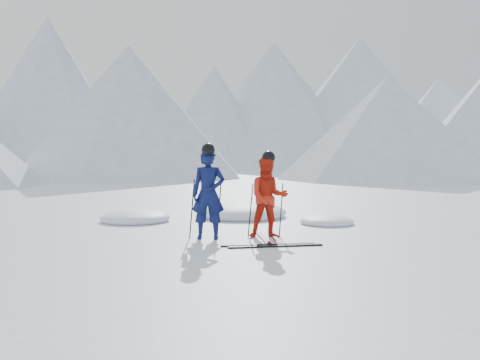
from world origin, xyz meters
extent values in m
plane|color=white|center=(0.00, 0.00, 0.00)|extent=(160.00, 160.00, 0.00)
cone|color=#B2BCD1|center=(-11.51, 40.48, 7.17)|extent=(23.96, 23.96, 14.35)
cone|color=#B2BCD1|center=(-5.08, 51.27, 5.96)|extent=(17.69, 17.69, 11.93)
cone|color=#B2BCD1|center=(4.51, 43.52, 5.42)|extent=(19.63, 19.63, 10.85)
cone|color=#B2BCD1|center=(11.74, 46.25, 7.07)|extent=(23.31, 23.31, 14.15)
cone|color=#B2BCD1|center=(21.49, 44.84, 7.44)|extent=(28.94, 28.94, 14.88)
cone|color=silver|center=(31.93, 45.34, 5.38)|extent=(24.45, 24.45, 10.76)
cone|color=#B2BCD1|center=(12.00, 20.00, 3.25)|extent=(14.00, 14.00, 6.50)
cone|color=#B2BCD1|center=(-4.00, 26.00, 4.50)|extent=(16.00, 16.00, 9.00)
imported|color=#0B1243|center=(-2.16, -0.05, 0.87)|extent=(0.71, 0.56, 1.73)
imported|color=red|center=(-0.99, -0.15, 0.79)|extent=(0.84, 0.69, 1.59)
cylinder|color=black|center=(-2.46, 0.10, 0.58)|extent=(0.12, 0.08, 1.15)
cylinder|color=black|center=(-1.91, 0.20, 0.58)|extent=(0.12, 0.07, 1.15)
cylinder|color=black|center=(-1.29, 0.10, 0.53)|extent=(0.11, 0.09, 1.06)
cylinder|color=black|center=(-0.69, 0.00, 0.53)|extent=(0.11, 0.08, 1.06)
cube|color=black|center=(-1.11, -0.15, 0.01)|extent=(0.24, 1.70, 0.03)
cube|color=black|center=(-0.87, -0.15, 0.01)|extent=(0.36, 1.69, 0.03)
cube|color=black|center=(-1.22, -0.98, 0.01)|extent=(1.70, 0.19, 0.03)
cube|color=black|center=(-1.12, -1.13, 0.01)|extent=(1.70, 0.13, 0.03)
ellipsoid|color=white|center=(-3.55, 2.81, 0.00)|extent=(1.69, 1.69, 0.37)
ellipsoid|color=white|center=(0.84, 1.46, 0.00)|extent=(1.26, 1.26, 0.28)
ellipsoid|color=white|center=(-0.84, 3.18, 0.00)|extent=(2.32, 2.32, 0.51)
camera|label=1|loc=(-3.49, -9.68, 1.64)|focal=38.00mm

